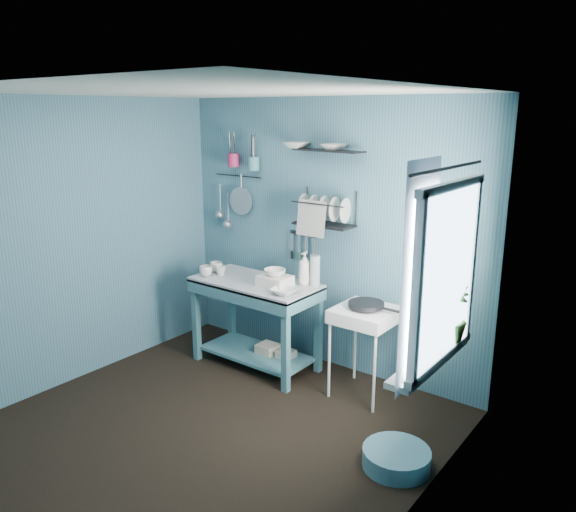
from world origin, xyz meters
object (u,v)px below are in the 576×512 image
Objects in this scene: hotplate_stand at (364,352)px; colander at (241,201)px; utensil_cup_teal at (254,164)px; storage_tin_small at (286,360)px; mug_left at (206,271)px; frying_pan at (366,304)px; soap_bottle at (305,268)px; potted_plant at (448,314)px; mug_mid at (221,271)px; work_counter at (256,324)px; wash_tub at (275,281)px; utensil_cup_magenta at (233,160)px; dish_rack at (324,208)px; floor_basin at (396,458)px; mug_right at (216,267)px; storage_tin_large at (268,355)px; water_bottle at (315,271)px.

colander is at bearing 166.61° from hotplate_stand.
utensil_cup_teal is 0.65× the size of storage_tin_small.
mug_left reaches higher than frying_pan.
soap_bottle reaches higher than frying_pan.
colander is 2.65m from potted_plant.
soap_bottle is 0.71m from frying_pan.
mug_left is 0.14m from mug_mid.
wash_tub is (0.25, -0.02, 0.47)m from work_counter.
utensil_cup_magenta is at bearing 116.00° from mug_mid.
wash_tub is at bearing -127.40° from dish_rack.
frying_pan reaches higher than storage_tin_small.
mug_right is at bearing 164.49° from floor_basin.
mug_mid is 1.58m from hotplate_stand.
mug_right is 0.22× the size of dish_rack.
frying_pan is 1.27m from floor_basin.
mug_left is 2.45m from potted_plant.
soap_bottle is 0.92m from hotplate_stand.
water_bottle is at bearing 22.04° from storage_tin_large.
mug_left is 0.44× the size of wash_tub.
dish_rack is (-0.59, 0.23, 1.14)m from hotplate_stand.
hotplate_stand is at bearing 9.07° from wash_tub.
wash_tub is 0.60× the size of floor_basin.
utensil_cup_magenta is at bearing 104.58° from mug_right.
potted_plant is at bearing -10.92° from storage_tin_large.
mug_left is at bearing -154.05° from dish_rack.
potted_plant reaches higher than frying_pan.
water_bottle is at bearing -11.12° from colander.
wash_tub is 1.00m from hotplate_stand.
floor_basin is at bearing -25.87° from utensil_cup_teal.
water_bottle is 1.40× the size of storage_tin_small.
storage_tin_small is at bearing 5.71° from mug_right.
mug_left is 1.00× the size of mug_right.
storage_tin_large is at bearing -176.20° from frying_pan.
dish_rack is at bearing -2.54° from utensil_cup_magenta.
wash_tub is 0.37m from water_bottle.
storage_tin_large is at bearing 4.76° from mug_right.
mug_mid is 0.92m from storage_tin_large.
storage_tin_large is (0.10, 0.05, -0.31)m from work_counter.
colander is (-1.06, 0.21, 0.50)m from water_bottle.
hotplate_stand is (0.59, -0.10, -0.59)m from water_bottle.
mug_right is at bearing 178.47° from wash_tub.
dish_rack is at bearing 88.94° from water_bottle.
work_counter is 0.69m from mug_left.
potted_plant is (2.51, -0.74, -0.44)m from colander.
mug_left is 1.14m from utensil_cup_teal.
mug_left is at bearing -135.00° from mug_mid.
wash_tub is 0.80m from storage_tin_large.
colander is (0.06, 0.03, -0.41)m from utensil_cup_magenta.
mug_right is at bearing -112.04° from utensil_cup_teal.
frying_pan reaches higher than hotplate_stand.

